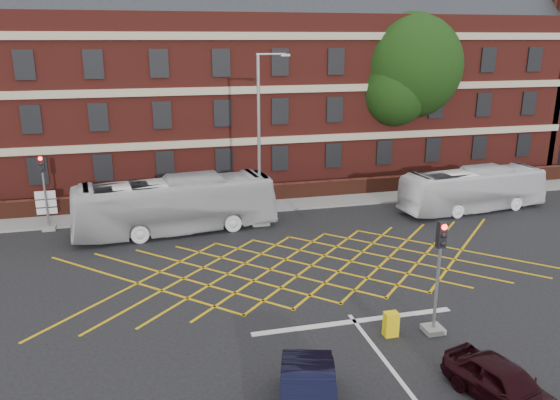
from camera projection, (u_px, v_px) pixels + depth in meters
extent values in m
plane|color=black|center=(325.00, 283.00, 23.99)|extent=(120.00, 120.00, 0.00)
cube|color=maroon|center=(236.00, 96.00, 42.73)|extent=(50.00, 12.00, 12.00)
cube|color=black|center=(235.00, 15.00, 41.03)|extent=(51.00, 10.61, 10.61)
cube|color=#B7A88C|center=(251.00, 90.00, 36.80)|extent=(50.00, 0.18, 0.50)
cube|color=black|center=(252.00, 112.00, 37.24)|extent=(1.20, 0.14, 1.80)
cube|color=#491E13|center=(262.00, 193.00, 35.92)|extent=(56.00, 0.50, 1.10)
cube|color=slate|center=(265.00, 205.00, 35.13)|extent=(60.00, 3.00, 0.12)
cube|color=#CC990C|center=(311.00, 265.00, 25.85)|extent=(8.22, 8.22, 0.02)
cube|color=silver|center=(354.00, 321.00, 20.74)|extent=(8.00, 0.30, 0.02)
imported|color=silver|center=(176.00, 205.00, 30.00)|extent=(11.29, 3.80, 3.08)
imported|color=silver|center=(473.00, 190.00, 33.82)|extent=(9.80, 3.27, 2.68)
imported|color=black|center=(504.00, 384.00, 15.89)|extent=(2.51, 4.13, 1.31)
cylinder|color=black|center=(405.00, 132.00, 42.06)|extent=(0.90, 0.90, 6.79)
sphere|color=black|center=(409.00, 66.00, 40.65)|extent=(7.87, 7.87, 7.87)
sphere|color=black|center=(394.00, 92.00, 40.05)|extent=(5.11, 5.11, 5.11)
sphere|color=black|center=(421.00, 84.00, 42.13)|extent=(4.72, 4.72, 4.72)
cube|color=slate|center=(433.00, 329.00, 19.99)|extent=(0.70, 0.70, 0.20)
cylinder|color=gray|center=(437.00, 288.00, 19.52)|extent=(0.12, 0.12, 3.50)
cube|color=black|center=(442.00, 235.00, 18.94)|extent=(0.30, 0.25, 0.95)
sphere|color=#FF0C05|center=(444.00, 227.00, 18.71)|extent=(0.20, 0.20, 0.20)
cube|color=slate|center=(50.00, 228.00, 30.66)|extent=(0.70, 0.70, 0.20)
cylinder|color=gray|center=(46.00, 200.00, 30.19)|extent=(0.12, 0.12, 3.50)
cube|color=black|center=(41.00, 164.00, 29.61)|extent=(0.30, 0.25, 0.95)
sphere|color=#FF0C05|center=(40.00, 159.00, 29.39)|extent=(0.20, 0.20, 0.20)
cube|color=slate|center=(260.00, 222.00, 31.63)|extent=(1.00, 1.00, 0.20)
cylinder|color=gray|center=(259.00, 143.00, 30.30)|extent=(0.18, 0.18, 9.53)
cylinder|color=gray|center=(271.00, 54.00, 29.11)|extent=(1.60, 0.12, 0.12)
cube|color=gray|center=(285.00, 55.00, 29.31)|extent=(0.50, 0.20, 0.12)
cylinder|color=gray|center=(47.00, 208.00, 30.92)|extent=(0.10, 0.10, 2.20)
cube|color=silver|center=(45.00, 195.00, 30.62)|extent=(1.10, 0.06, 0.45)
cube|color=silver|center=(46.00, 203.00, 30.76)|extent=(1.10, 0.06, 0.40)
cube|color=silver|center=(47.00, 211.00, 30.89)|extent=(1.10, 0.06, 0.35)
cube|color=yellow|center=(391.00, 324.00, 19.64)|extent=(0.50, 0.37, 0.92)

